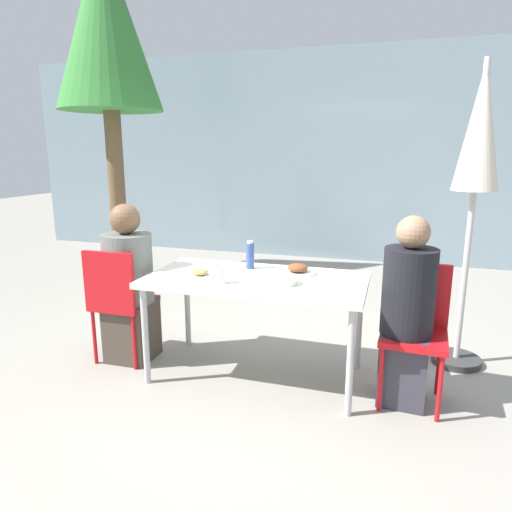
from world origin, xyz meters
The scene contains 14 objects.
ground_plane centered at (0.00, 0.00, 0.00)m, with size 24.00×24.00×0.00m, color gray.
building_facade centered at (0.00, 3.94, 1.50)m, with size 10.00×0.20×3.00m.
dining_table centered at (0.00, 0.00, 0.68)m, with size 1.50×0.78×0.73m.
chair_left centered at (-1.05, -0.09, 0.52)m, with size 0.41×0.41×0.89m.
person_left centered at (-1.00, -0.01, 0.57)m, with size 0.37×0.37×1.21m.
chair_right centered at (1.06, 0.02, 0.52)m, with size 0.42×0.42×0.89m.
person_right centered at (1.00, -0.06, 0.58)m, with size 0.32×0.32×1.21m.
closed_umbrella centered at (1.41, 0.63, 1.60)m, with size 0.36×0.36×2.19m.
plate_0 centered at (-0.37, -0.10, 0.76)m, with size 0.20×0.20×0.06m.
plate_1 centered at (0.25, 0.18, 0.76)m, with size 0.27×0.27×0.07m.
bottle centered at (-0.11, 0.22, 0.83)m, with size 0.06×0.06×0.21m.
drinking_cup centered at (-0.17, -0.21, 0.78)m, with size 0.07×0.07×0.10m.
salad_bowl centered at (0.21, -0.10, 0.76)m, with size 0.20×0.20×0.05m.
tree_behind_left centered at (-2.43, 2.04, 2.97)m, with size 1.23×1.23×4.00m.
Camera 1 is at (0.89, -2.90, 1.58)m, focal length 32.00 mm.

